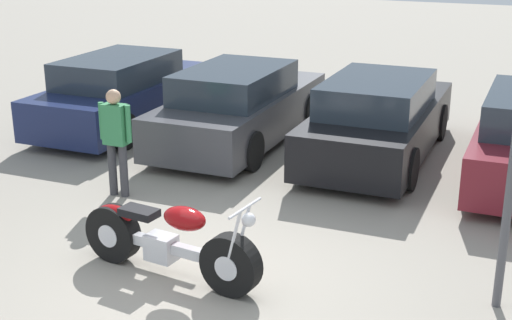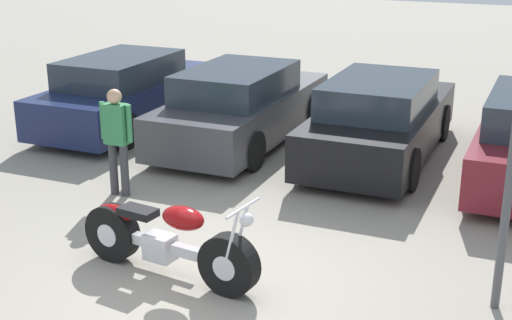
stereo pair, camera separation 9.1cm
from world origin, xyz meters
name	(u,v)px [view 2 (the right image)]	position (x,y,z in m)	size (l,w,h in m)	color
ground_plane	(200,283)	(0.00, 0.00, 0.00)	(60.00, 60.00, 0.00)	gray
motorcycle	(166,241)	(-0.43, 0.02, 0.42)	(2.31, 0.74, 1.05)	black
parked_car_navy	(128,92)	(-4.26, 5.18, 0.66)	(1.79, 4.52, 1.40)	#19234C
parked_car_dark_grey	(242,107)	(-1.76, 5.02, 0.66)	(1.79, 4.52, 1.40)	#3D3D42
parked_car_black	(380,120)	(0.73, 5.12, 0.66)	(1.79, 4.52, 1.40)	black
person_standing	(117,134)	(-2.32, 1.92, 0.93)	(0.52, 0.21, 1.58)	#38383D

